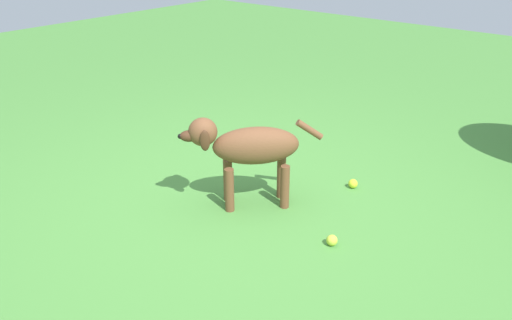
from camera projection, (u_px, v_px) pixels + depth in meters
ground at (246, 213)px, 3.34m from camera, size 14.00×14.00×0.00m
dog at (248, 147)px, 3.28m from camera, size 0.67×0.71×0.63m
tennis_ball_0 at (353, 184)px, 3.64m from camera, size 0.07×0.07×0.07m
tennis_ball_1 at (332, 240)px, 3.00m from camera, size 0.07×0.07×0.07m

